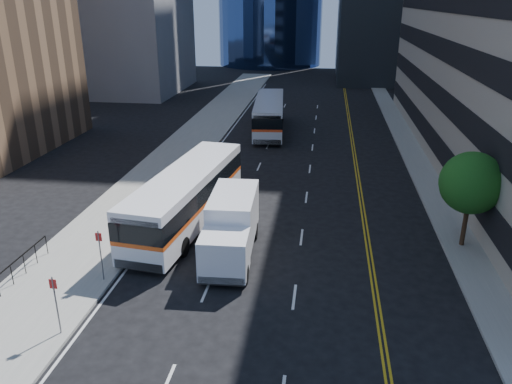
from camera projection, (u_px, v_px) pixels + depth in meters
ground at (279, 323)px, 20.39m from camera, size 160.00×160.00×0.00m
sidewalk_west at (189, 145)px, 44.79m from camera, size 5.00×90.00×0.15m
sidewalk_east at (413, 154)px, 42.27m from camera, size 2.00×90.00×0.15m
street_tree at (472, 183)px, 25.29m from camera, size 3.20×3.20×5.10m
bus_front at (187, 196)px, 28.74m from camera, size 4.21×12.77×3.23m
bus_rear at (269, 114)px, 49.13m from camera, size 3.72×12.51×3.18m
box_truck at (231, 227)px, 25.11m from camera, size 2.51×6.58×3.10m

